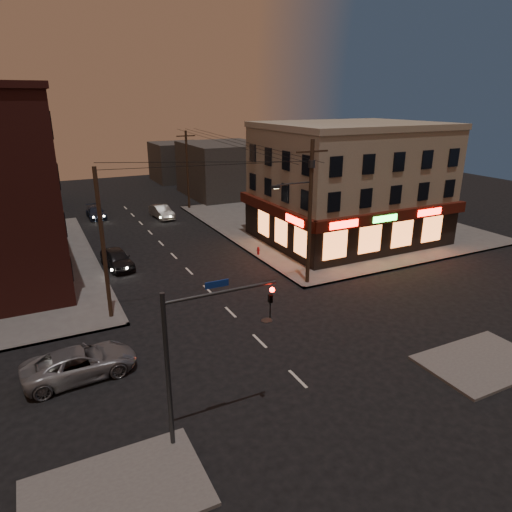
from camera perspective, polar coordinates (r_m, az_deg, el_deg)
ground at (r=25.52m, az=0.46°, el=-10.59°), size 120.00×120.00×0.00m
sidewalk_ne at (r=49.47m, az=9.08°, el=4.17°), size 24.00×28.00×0.15m
pizza_building at (r=42.78m, az=11.51°, el=8.93°), size 15.85×12.85×10.50m
bg_building_ne_a at (r=63.22m, az=-3.97°, el=10.77°), size 10.00×12.00×7.00m
bg_building_nw at (r=62.39m, az=-29.35°, el=8.75°), size 9.00×10.00×8.00m
bg_building_ne_b at (r=75.67m, az=-9.59°, el=11.55°), size 8.00×8.00×6.00m
utility_pole_main at (r=31.31m, az=6.61°, el=6.30°), size 4.20×0.44×10.00m
utility_pole_far at (r=55.00m, az=-8.56°, el=10.56°), size 0.26×0.26×9.00m
utility_pole_west at (r=27.61m, az=-18.57°, el=1.27°), size 0.24×0.24×9.00m
traffic_signal at (r=17.09m, az=-7.77°, el=-10.87°), size 4.49×0.32×6.47m
suv_cross at (r=23.80m, az=-21.12°, el=-12.38°), size 5.37×2.78×1.45m
sedan_near at (r=37.33m, az=-16.98°, el=-0.31°), size 2.29×4.61×1.51m
sedan_mid at (r=51.82m, az=-11.70°, el=5.43°), size 1.96×4.52×1.45m
sedan_far at (r=53.87m, az=-19.38°, el=5.16°), size 1.84×4.42×1.28m
fire_hydrant at (r=38.44m, az=0.29°, el=0.72°), size 0.30×0.30×0.66m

